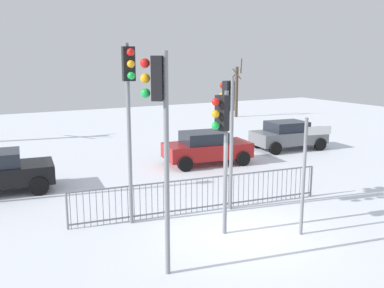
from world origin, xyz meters
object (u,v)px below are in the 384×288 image
object	(u,v)px
traffic_light_rear_left	(222,131)
car_grey_near	(288,135)
traffic_light_mid_right	(159,115)
direction_sign_post	(306,170)
bare_tree_left	(236,90)
traffic_light_foreground_right	(228,114)
car_red_mid	(206,147)
traffic_light_rear_right	(129,95)

from	to	relation	value
traffic_light_rear_left	car_grey_near	world-z (taller)	traffic_light_rear_left
traffic_light_mid_right	direction_sign_post	size ratio (longest dim) A/B	1.52
bare_tree_left	traffic_light_rear_left	bearing A→B (deg)	-125.34
traffic_light_foreground_right	car_grey_near	world-z (taller)	traffic_light_foreground_right
car_red_mid	traffic_light_rear_left	bearing A→B (deg)	-109.87
traffic_light_foreground_right	direction_sign_post	world-z (taller)	traffic_light_foreground_right
traffic_light_mid_right	car_red_mid	distance (m)	10.36
traffic_light_mid_right	traffic_light_rear_left	world-z (taller)	traffic_light_mid_right
traffic_light_mid_right	car_grey_near	xyz separation A→B (m)	(11.22, 8.77, -2.75)
traffic_light_rear_right	bare_tree_left	size ratio (longest dim) A/B	1.09
traffic_light_mid_right	traffic_light_rear_left	bearing A→B (deg)	-30.25
traffic_light_mid_right	bare_tree_left	size ratio (longest dim) A/B	1.04
car_grey_near	bare_tree_left	distance (m)	12.71
traffic_light_rear_right	direction_sign_post	distance (m)	5.10
traffic_light_foreground_right	bare_tree_left	world-z (taller)	bare_tree_left
traffic_light_rear_right	traffic_light_foreground_right	bearing A→B (deg)	-175.79
traffic_light_rear_right	traffic_light_mid_right	bearing A→B (deg)	87.77
car_grey_near	bare_tree_left	size ratio (longest dim) A/B	0.86
traffic_light_rear_left	car_red_mid	world-z (taller)	traffic_light_rear_left
car_red_mid	traffic_light_foreground_right	bearing A→B (deg)	-106.18
traffic_light_rear_left	car_grey_near	xyz separation A→B (m)	(8.95, 7.63, -2.05)
traffic_light_rear_right	car_red_mid	bearing A→B (deg)	-130.27
bare_tree_left	direction_sign_post	bearing A→B (deg)	-119.98
direction_sign_post	traffic_light_mid_right	bearing A→B (deg)	-167.41
traffic_light_rear_right	traffic_light_rear_left	bearing A→B (deg)	141.36
car_red_mid	traffic_light_rear_right	bearing A→B (deg)	-129.06
traffic_light_foreground_right	car_red_mid	bearing A→B (deg)	54.57
traffic_light_rear_left	traffic_light_mid_right	bearing A→B (deg)	100.03
traffic_light_rear_left	car_red_mid	bearing A→B (deg)	-44.26
direction_sign_post	car_grey_near	world-z (taller)	direction_sign_post
traffic_light_mid_right	traffic_light_foreground_right	bearing A→B (deg)	-18.48
traffic_light_rear_left	traffic_light_foreground_right	bearing A→B (deg)	-54.19
bare_tree_left	car_grey_near	bearing A→B (deg)	-112.13
traffic_light_rear_right	traffic_light_mid_right	distance (m)	3.00
traffic_light_foreground_right	direction_sign_post	size ratio (longest dim) A/B	1.29
direction_sign_post	car_grey_near	distance (m)	11.15
traffic_light_rear_right	traffic_light_foreground_right	world-z (taller)	traffic_light_rear_right
car_grey_near	direction_sign_post	bearing A→B (deg)	-122.56
traffic_light_foreground_right	bare_tree_left	distance (m)	21.59
direction_sign_post	car_grey_near	xyz separation A→B (m)	(6.98, 8.64, -1.00)
direction_sign_post	bare_tree_left	size ratio (longest dim) A/B	0.68
traffic_light_rear_right	traffic_light_rear_left	world-z (taller)	traffic_light_rear_right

